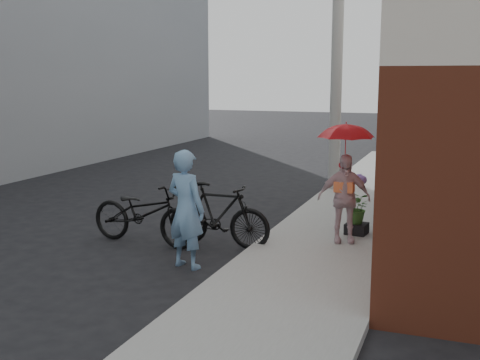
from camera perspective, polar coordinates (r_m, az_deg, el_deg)
The scene contains 11 objects.
ground at distance 10.02m, azimuth -4.59°, elevation -6.98°, with size 80.00×80.00×0.00m, color black.
sidewalk at distance 11.22m, azimuth 9.64°, elevation -4.94°, with size 2.20×24.00×0.12m, color gray.
curb at distance 11.49m, azimuth 3.94°, elevation -4.48°, with size 0.12×24.00×0.12m, color #9E9E99.
utility_pole at distance 14.99m, azimuth 9.19°, elevation 12.02°, with size 0.28×0.28×7.00m, color #9E9E99.
officer at distance 9.12m, azimuth -5.14°, elevation -2.77°, with size 0.66×0.44×1.82m, color #6A94BC.
bike_left at distance 10.56m, azimuth -9.06°, elevation -3.09°, with size 0.74×2.12×1.11m, color black.
bike_right at distance 10.28m, azimuth -2.05°, elevation -3.32°, with size 0.52×1.85×1.11m, color black.
kimono_woman at distance 10.23m, azimuth 9.83°, elevation -1.72°, with size 0.88×0.37×1.50m, color beige.
parasol at distance 10.07m, azimuth 10.01°, elevation 4.66°, with size 0.89×0.89×0.78m, color red.
planter at distance 10.93m, azimuth 11.00°, elevation -4.54°, with size 0.36×0.36×0.19m, color black.
potted_plant at distance 10.84m, azimuth 11.06°, elevation -2.59°, with size 0.51×0.44×0.57m, color #3B6F2C.
Camera 1 is at (4.11, -8.67, 2.89)m, focal length 45.00 mm.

